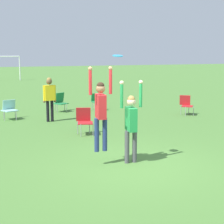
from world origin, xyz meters
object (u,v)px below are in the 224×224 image
person_defending (131,120)px  camping_chair_4 (9,108)px  camping_chair_3 (60,101)px  camping_chair_2 (97,100)px  camping_chair_0 (186,104)px  person_jumping (101,107)px  person_spectator_near (50,95)px  camping_chair_1 (84,119)px  frisbee (118,56)px

person_defending → camping_chair_4: 7.86m
camping_chair_3 → camping_chair_2: bearing=141.1°
camping_chair_2 → camping_chair_0: bearing=138.4°
person_jumping → person_spectator_near: (-0.13, 6.27, -0.40)m
camping_chair_2 → camping_chair_1: bearing=64.9°
person_defending → camping_chair_3: (0.02, 8.71, -0.63)m
frisbee → person_spectator_near: frisbee is taller
frisbee → camping_chair_4: (-2.08, 7.38, -2.28)m
camping_chair_2 → camping_chair_3: size_ratio=0.92×
camping_chair_2 → person_spectator_near: (-2.71, -2.20, 0.60)m
camping_chair_3 → camping_chair_4: size_ratio=1.09×
camping_chair_4 → person_defending: bearing=86.3°
person_spectator_near → camping_chair_3: bearing=63.7°
camping_chair_4 → person_spectator_near: (1.51, -1.09, 0.62)m
camping_chair_0 → camping_chair_4: (-7.57, 1.58, -0.04)m
camping_chair_1 → camping_chair_4: bearing=-44.7°
camping_chair_0 → camping_chair_2: size_ratio=1.08×
frisbee → person_jumping: bearing=177.6°
frisbee → camping_chair_3: 8.94m
person_jumping → frisbee: 1.33m
person_jumping → frisbee: bearing=-86.2°
person_defending → camping_chair_3: 8.74m
camping_chair_2 → camping_chair_3: bearing=-8.0°
person_jumping → person_defending: size_ratio=1.00×
frisbee → camping_chair_0: 8.29m
camping_chair_0 → camping_chair_4: camping_chair_0 is taller
person_jumping → camping_chair_1: size_ratio=2.30×
frisbee → person_spectator_near: bearing=95.2°
person_spectator_near → person_jumping: bearing=-93.6°
person_jumping → camping_chair_3: size_ratio=2.40×
camping_chair_2 → camping_chair_4: bearing=11.8°
person_defending → camping_chair_1: size_ratio=2.30×
person_defending → camping_chair_0: bearing=144.9°
camping_chair_1 → camping_chair_3: 5.13m
frisbee → camping_chair_2: frisbee is taller
person_jumping → camping_chair_0: person_jumping is taller
camping_chair_3 → person_spectator_near: person_spectator_near is taller
camping_chair_1 → frisbee: bearing=104.0°
camping_chair_1 → camping_chair_2: (2.03, 4.96, -0.05)m
person_jumping → camping_chair_0: size_ratio=2.42×
camping_chair_4 → person_jumping: bearing=80.8°
camping_chair_4 → frisbee: bearing=84.0°
frisbee → camping_chair_1: (0.11, 3.52, -2.21)m
person_jumping → camping_chair_0: bearing=-39.6°
frisbee → camping_chair_4: bearing=105.8°
person_spectator_near → frisbee: bearing=-89.5°
camping_chair_2 → camping_chair_3: camping_chair_3 is taller
frisbee → person_spectator_near: (-0.57, 6.29, -1.66)m
frisbee → camping_chair_1: 4.16m
person_jumping → camping_chair_4: person_jumping is taller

